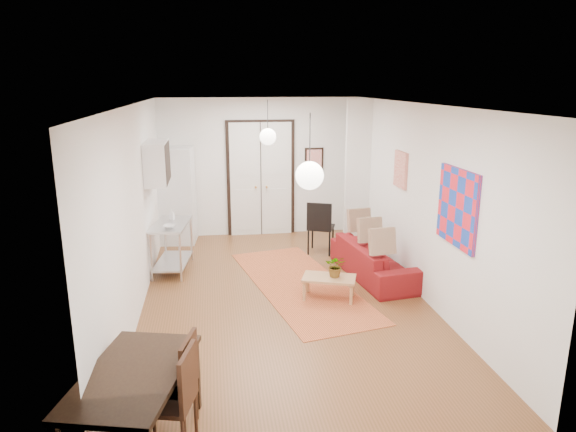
{
  "coord_description": "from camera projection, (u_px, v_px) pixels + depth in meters",
  "views": [
    {
      "loc": [
        -1.01,
        -7.23,
        3.2
      ],
      "look_at": [
        0.09,
        0.15,
        1.25
      ],
      "focal_mm": 32.0,
      "sensor_mm": 36.0,
      "label": 1
    }
  ],
  "objects": [
    {
      "name": "floor",
      "position": [
        284.0,
        297.0,
        7.87
      ],
      "size": [
        7.0,
        7.0,
        0.0
      ],
      "primitive_type": "plane",
      "color": "brown",
      "rests_on": "ground"
    },
    {
      "name": "ceiling",
      "position": [
        283.0,
        104.0,
        7.14
      ],
      "size": [
        4.2,
        7.0,
        0.02
      ],
      "primitive_type": "cube",
      "color": "white",
      "rests_on": "wall_back"
    },
    {
      "name": "wall_back",
      "position": [
        260.0,
        167.0,
        10.85
      ],
      "size": [
        4.2,
        0.02,
        2.9
      ],
      "primitive_type": "cube",
      "color": "white",
      "rests_on": "floor"
    },
    {
      "name": "wall_front",
      "position": [
        343.0,
        305.0,
        4.16
      ],
      "size": [
        4.2,
        0.02,
        2.9
      ],
      "primitive_type": "cube",
      "color": "white",
      "rests_on": "floor"
    },
    {
      "name": "wall_left",
      "position": [
        136.0,
        211.0,
        7.21
      ],
      "size": [
        0.02,
        7.0,
        2.9
      ],
      "primitive_type": "cube",
      "color": "white",
      "rests_on": "floor"
    },
    {
      "name": "wall_right",
      "position": [
        420.0,
        201.0,
        7.8
      ],
      "size": [
        0.02,
        7.0,
        2.9
      ],
      "primitive_type": "cube",
      "color": "white",
      "rests_on": "floor"
    },
    {
      "name": "double_doors",
      "position": [
        261.0,
        179.0,
        10.87
      ],
      "size": [
        1.44,
        0.06,
        2.5
      ],
      "primitive_type": "cube",
      "color": "silver",
      "rests_on": "wall_back"
    },
    {
      "name": "stub_partition",
      "position": [
        358.0,
        173.0,
        10.21
      ],
      "size": [
        0.5,
        0.1,
        2.9
      ],
      "primitive_type": "cube",
      "color": "white",
      "rests_on": "floor"
    },
    {
      "name": "wall_cabinet",
      "position": [
        157.0,
        163.0,
        8.55
      ],
      "size": [
        0.35,
        1.0,
        0.7
      ],
      "primitive_type": "cube",
      "color": "white",
      "rests_on": "wall_left"
    },
    {
      "name": "painting_popart",
      "position": [
        457.0,
        207.0,
        6.55
      ],
      "size": [
        0.05,
        1.0,
        1.0
      ],
      "primitive_type": "cube",
      "color": "red",
      "rests_on": "wall_right"
    },
    {
      "name": "painting_abstract",
      "position": [
        401.0,
        170.0,
        8.48
      ],
      "size": [
        0.05,
        0.5,
        0.6
      ],
      "primitive_type": "cube",
      "color": "beige",
      "rests_on": "wall_right"
    },
    {
      "name": "poster_back",
      "position": [
        314.0,
        159.0,
        10.95
      ],
      "size": [
        0.4,
        0.03,
        0.5
      ],
      "primitive_type": "cube",
      "color": "red",
      "rests_on": "wall_back"
    },
    {
      "name": "print_left",
      "position": [
        151.0,
        156.0,
        9.0
      ],
      "size": [
        0.03,
        0.44,
        0.54
      ],
      "primitive_type": "cube",
      "color": "#9B6340",
      "rests_on": "wall_left"
    },
    {
      "name": "pendant_back",
      "position": [
        268.0,
        137.0,
        9.22
      ],
      "size": [
        0.3,
        0.3,
        0.8
      ],
      "color": "white",
      "rests_on": "ceiling"
    },
    {
      "name": "pendant_front",
      "position": [
        310.0,
        175.0,
        5.39
      ],
      "size": [
        0.3,
        0.3,
        0.8
      ],
      "color": "white",
      "rests_on": "ceiling"
    },
    {
      "name": "kilim_rug",
      "position": [
        300.0,
        284.0,
        8.36
      ],
      "size": [
        2.09,
        3.83,
        0.01
      ],
      "primitive_type": "cube",
      "rotation": [
        0.0,
        0.0,
        0.21
      ],
      "color": "#C85B32",
      "rests_on": "floor"
    },
    {
      "name": "sofa",
      "position": [
        374.0,
        260.0,
        8.65
      ],
      "size": [
        1.07,
        2.13,
        0.59
      ],
      "primitive_type": "imported",
      "rotation": [
        0.0,
        0.0,
        1.71
      ],
      "color": "maroon",
      "rests_on": "floor"
    },
    {
      "name": "coffee_table",
      "position": [
        329.0,
        280.0,
        7.76
      ],
      "size": [
        0.89,
        0.68,
        0.35
      ],
      "rotation": [
        0.0,
        0.0,
        -0.34
      ],
      "color": "#AD7C52",
      "rests_on": "floor"
    },
    {
      "name": "potted_plant",
      "position": [
        336.0,
        266.0,
        7.71
      ],
      "size": [
        0.38,
        0.35,
        0.34
      ],
      "primitive_type": "imported",
      "rotation": [
        0.0,
        0.0,
        -0.34
      ],
      "color": "#325928",
      "rests_on": "coffee_table"
    },
    {
      "name": "kitchen_counter",
      "position": [
        172.0,
        241.0,
        8.87
      ],
      "size": [
        0.71,
        1.19,
        0.86
      ],
      "rotation": [
        0.0,
        0.0,
        -0.14
      ],
      "color": "#BCBEC1",
      "rests_on": "floor"
    },
    {
      "name": "bowl",
      "position": [
        169.0,
        226.0,
        8.49
      ],
      "size": [
        0.25,
        0.25,
        0.05
      ],
      "primitive_type": "imported",
      "rotation": [
        0.0,
        0.0,
        -0.25
      ],
      "color": "silver",
      "rests_on": "kitchen_counter"
    },
    {
      "name": "soap_bottle",
      "position": [
        172.0,
        214.0,
        9.0
      ],
      "size": [
        0.1,
        0.1,
        0.18
      ],
      "primitive_type": "imported",
      "rotation": [
        0.0,
        0.0,
        -0.25
      ],
      "color": "#5396B5",
      "rests_on": "kitchen_counter"
    },
    {
      "name": "fridge",
      "position": [
        177.0,
        196.0,
        10.39
      ],
      "size": [
        0.75,
        0.75,
        1.94
      ],
      "primitive_type": "cube",
      "rotation": [
        0.0,
        0.0,
        -0.1
      ],
      "color": "silver",
      "rests_on": "floor"
    },
    {
      "name": "dining_table",
      "position": [
        134.0,
        381.0,
        4.43
      ],
      "size": [
        1.14,
        1.58,
        0.79
      ],
      "rotation": [
        0.0,
        0.0,
        -0.25
      ],
      "color": "black",
      "rests_on": "floor"
    },
    {
      "name": "dining_chair_near",
      "position": [
        168.0,
        372.0,
        4.82
      ],
      "size": [
        0.56,
        0.71,
        0.97
      ],
      "rotation": [
        0.0,
        0.0,
        -1.82
      ],
      "color": "#341B10",
      "rests_on": "floor"
    },
    {
      "name": "dining_chair_far",
      "position": [
        166.0,
        386.0,
        4.6
      ],
      "size": [
        0.56,
        0.71,
        0.97
      ],
      "rotation": [
        0.0,
        0.0,
        -1.82
      ],
      "color": "#341B10",
      "rests_on": "floor"
    },
    {
      "name": "black_side_chair",
      "position": [
        320.0,
        221.0,
        9.91
      ],
      "size": [
        0.61,
        0.63,
        1.02
      ],
      "rotation": [
        0.0,
        0.0,
        2.75
      ],
      "color": "black",
      "rests_on": "floor"
    }
  ]
}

